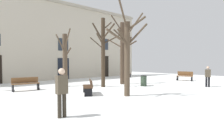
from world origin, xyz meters
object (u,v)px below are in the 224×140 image
Objects in this scene: tree_near_facade at (122,52)px; person_strolling at (208,76)px; litter_bin at (144,81)px; bench_facing_shops at (88,87)px; tree_center at (65,59)px; bench_back_to_back_left at (26,84)px; tree_right_of_center at (103,50)px; person_near_bench at (62,90)px; bench_near_lamp at (126,73)px; tree_left_of_center at (127,53)px; bench_back_to_back_right at (185,76)px.

tree_near_facade is 3.63× the size of person_strolling.
litter_bin is 0.49× the size of bench_facing_shops.
bench_back_to_back_left is (-3.09, -0.22, -1.68)m from tree_center.
tree_right_of_center is 8.52m from person_near_bench.
person_near_bench is (-1.39, -7.39, 0.48)m from bench_back_to_back_left.
litter_bin is 0.52× the size of bench_near_lamp.
bench_near_lamp is at bearing 20.52° from bench_back_to_back_left.
person_near_bench is at bearing 138.50° from bench_near_lamp.
tree_center is 6.40m from litter_bin.
tree_near_facade reaches higher than tree_right_of_center.
tree_left_of_center is at bearing -133.19° from tree_near_facade.
bench_back_to_back_right is 16.12m from person_near_bench.
tree_center is at bearing 92.98° from tree_left_of_center.
person_near_bench reaches higher than bench_near_lamp.
tree_left_of_center is 0.89× the size of tree_near_facade.
bench_back_to_back_left is at bearing -98.93° from person_near_bench.
person_strolling is at bearing -178.90° from person_near_bench.
person_near_bench reaches higher than person_strolling.
tree_left_of_center is 3.03× the size of bench_facing_shops.
tree_left_of_center is 2.90× the size of bench_back_to_back_left.
person_strolling is (3.13, -3.68, 0.45)m from litter_bin.
tree_center is 2.75× the size of person_strolling.
bench_near_lamp is (10.06, 9.51, -1.95)m from tree_left_of_center.
person_strolling reaches higher than bench_facing_shops.
bench_facing_shops is (-5.31, -2.36, -2.32)m from tree_near_facade.
tree_near_facade reaches higher than litter_bin.
tree_right_of_center reaches higher than person_near_bench.
bench_back_to_back_left is at bearing 167.25° from tree_near_facade.
person_strolling is at bearing 100.34° from bench_facing_shops.
tree_center is 8.91m from person_near_bench.
tree_right_of_center is at bearing -110.66° from bench_back_to_back_right.
tree_left_of_center is 5.23m from litter_bin.
bench_facing_shops is (-0.91, -4.27, -1.70)m from tree_center.
tree_right_of_center is 3.21× the size of bench_back_to_back_right.
person_strolling is (10.85, -7.52, 0.40)m from bench_back_to_back_left.
tree_center is 3.09m from tree_right_of_center.
person_near_bench is (-14.86, -10.86, 0.49)m from bench_near_lamp.
bench_facing_shops is 12.17m from bench_back_to_back_right.
bench_back_to_back_right is at bearing -10.99° from tree_right_of_center.
person_strolling is (3.36, -5.83, -1.90)m from tree_near_facade.
bench_back_to_back_right reaches higher than bench_back_to_back_left.
person_near_bench reaches higher than litter_bin.
bench_facing_shops is 0.99× the size of person_near_bench.
tree_center is 2.59× the size of bench_facing_shops.
person_near_bench reaches higher than bench_back_to_back_left.
tree_center reaches higher than bench_back_to_back_right.
tree_left_of_center is 0.98× the size of tree_right_of_center.
tree_left_of_center is 3.05m from bench_facing_shops.
tree_left_of_center is at bearing -162.50° from person_near_bench.
litter_bin is at bearing -32.74° from tree_right_of_center.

